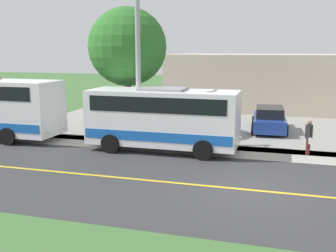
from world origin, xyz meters
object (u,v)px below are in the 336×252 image
at_px(shuttle_bus_front, 163,116).
at_px(parked_car_near, 269,119).
at_px(tree_curbside, 127,47).
at_px(street_light_pole, 137,62).
at_px(pedestrian_with_bags, 309,136).
at_px(commercial_building, 307,81).

distance_m(shuttle_bus_front, parked_car_near, 7.84).
xyz_separation_m(shuttle_bus_front, parked_car_near, (-6.20, 4.70, -0.96)).
distance_m(parked_car_near, tree_curbside, 9.31).
bearing_deg(street_light_pole, parked_car_near, 133.78).
relative_size(pedestrian_with_bags, tree_curbside, 0.23).
distance_m(pedestrian_with_bags, commercial_building, 15.84).
relative_size(shuttle_bus_front, street_light_pole, 0.95).
bearing_deg(shuttle_bus_front, tree_curbside, -134.76).
bearing_deg(parked_car_near, street_light_pole, -46.22).
bearing_deg(pedestrian_with_bags, parked_car_near, -159.05).
height_order(street_light_pole, parked_car_near, street_light_pole).
xyz_separation_m(pedestrian_with_bags, tree_curbside, (-1.77, -9.55, 4.05)).
bearing_deg(parked_car_near, shuttle_bus_front, -37.17).
distance_m(pedestrian_with_bags, tree_curbside, 10.53).
relative_size(shuttle_bus_front, parked_car_near, 1.60).
bearing_deg(pedestrian_with_bags, tree_curbside, -100.52).
distance_m(tree_curbside, commercial_building, 17.50).
height_order(pedestrian_with_bags, commercial_building, commercial_building).
relative_size(shuttle_bus_front, commercial_building, 0.33).
xyz_separation_m(street_light_pole, parked_car_near, (-5.85, 6.10, -3.50)).
height_order(tree_curbside, commercial_building, tree_curbside).
relative_size(street_light_pole, parked_car_near, 1.68).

